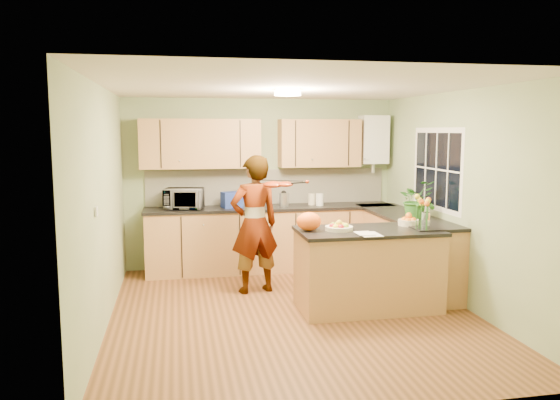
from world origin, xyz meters
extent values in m
plane|color=#583619|center=(0.00, 0.00, 0.00)|extent=(4.50, 4.50, 0.00)
cube|color=silver|center=(0.00, 0.00, 2.50)|extent=(4.00, 4.50, 0.02)
cube|color=gray|center=(0.00, 2.25, 1.25)|extent=(4.00, 0.02, 2.50)
cube|color=gray|center=(0.00, -2.25, 1.25)|extent=(4.00, 0.02, 2.50)
cube|color=gray|center=(-2.00, 0.00, 1.25)|extent=(0.02, 4.50, 2.50)
cube|color=gray|center=(2.00, 0.00, 1.25)|extent=(0.02, 4.50, 2.50)
cube|color=#A87143|center=(0.10, 1.95, 0.45)|extent=(3.60, 0.60, 0.90)
cube|color=black|center=(0.10, 1.94, 0.92)|extent=(3.64, 0.62, 0.04)
cube|color=#A87143|center=(1.70, 0.85, 0.45)|extent=(0.60, 2.20, 0.90)
cube|color=black|center=(1.69, 0.85, 0.92)|extent=(0.62, 2.24, 0.04)
cube|color=white|center=(0.10, 2.23, 1.20)|extent=(3.60, 0.02, 0.52)
cube|color=#A87143|center=(-0.90, 2.08, 1.85)|extent=(1.70, 0.34, 0.70)
cube|color=#A87143|center=(0.85, 2.08, 1.85)|extent=(1.20, 0.34, 0.70)
cube|color=white|center=(1.70, 2.09, 1.90)|extent=(0.40, 0.30, 0.72)
cylinder|color=silver|center=(1.70, 2.09, 1.50)|extent=(0.06, 0.06, 0.20)
cube|color=white|center=(1.99, 0.60, 1.55)|extent=(0.01, 1.30, 1.05)
cube|color=black|center=(1.99, 0.60, 1.55)|extent=(0.01, 1.18, 0.92)
cube|color=white|center=(-1.99, -0.60, 1.30)|extent=(0.02, 0.09, 0.09)
cylinder|color=#FFEABF|center=(0.00, 0.30, 2.46)|extent=(0.30, 0.30, 0.06)
cylinder|color=white|center=(0.00, 0.30, 2.49)|extent=(0.10, 0.10, 0.02)
cube|color=#A87143|center=(0.88, 0.00, 0.44)|extent=(1.57, 0.79, 0.89)
cube|color=black|center=(0.88, 0.00, 0.91)|extent=(1.61, 0.83, 0.04)
cylinder|color=beige|center=(0.53, 0.00, 0.95)|extent=(0.31, 0.31, 0.05)
cylinder|color=beige|center=(1.43, 0.15, 0.96)|extent=(0.24, 0.24, 0.07)
cylinder|color=silver|center=(1.48, -0.18, 1.03)|extent=(0.10, 0.10, 0.21)
ellipsoid|color=#FF5F15|center=(0.19, 0.05, 1.03)|extent=(0.29, 0.25, 0.21)
cube|color=white|center=(0.78, -0.30, 0.93)|extent=(0.22, 0.29, 0.01)
imported|color=#DAAA85|center=(-0.30, 0.89, 0.87)|extent=(0.71, 0.55, 1.74)
imported|color=white|center=(-1.15, 1.93, 1.08)|extent=(0.59, 0.47, 0.29)
cube|color=navy|center=(-0.47, 1.95, 1.05)|extent=(0.32, 0.27, 0.22)
cylinder|color=silver|center=(0.28, 1.91, 1.04)|extent=(0.14, 0.14, 0.20)
sphere|color=black|center=(0.28, 1.91, 1.17)|extent=(0.07, 0.07, 0.07)
cylinder|color=beige|center=(0.72, 1.99, 1.02)|extent=(0.12, 0.12, 0.17)
cylinder|color=white|center=(0.81, 1.89, 1.03)|extent=(0.13, 0.13, 0.18)
imported|color=#2C6A23|center=(1.70, 0.56, 1.18)|extent=(0.51, 0.47, 0.48)
camera|label=1|loc=(-1.26, -5.80, 2.05)|focal=35.00mm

